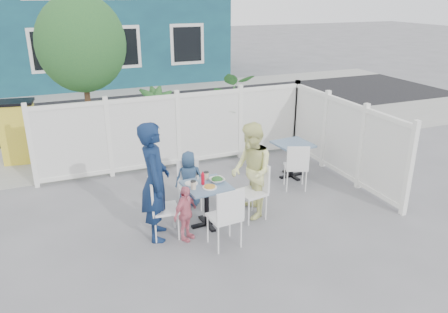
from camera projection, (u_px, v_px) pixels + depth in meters
name	position (u px, v px, depth m)	size (l,w,h in m)	color
ground	(215.00, 215.00, 7.48)	(80.00, 80.00, 0.00)	slate
near_sidewalk	(159.00, 147.00, 10.76)	(24.00, 2.60, 0.01)	gray
street	(130.00, 111.00, 13.96)	(24.00, 5.00, 0.01)	black
far_sidewalk	(114.00, 92.00, 16.64)	(24.00, 1.60, 0.01)	gray
building	(83.00, 6.00, 18.34)	(11.00, 6.00, 6.00)	#153C4D
fence_back	(178.00, 132.00, 9.31)	(5.86, 0.08, 1.60)	white
fence_right	(342.00, 140.00, 8.78)	(0.08, 3.66, 1.60)	white
tree	(81.00, 44.00, 8.84)	(1.80, 1.62, 3.59)	#382316
utility_cabinet	(19.00, 133.00, 9.61)	(0.72, 0.51, 1.33)	gold
potted_shrub_a	(156.00, 124.00, 9.80)	(0.90, 0.90, 1.61)	#1C4C26
potted_shrub_b	(234.00, 115.00, 10.36)	(1.52, 1.32, 1.69)	#1C4C26
main_table	(206.00, 194.00, 6.98)	(0.73, 0.73, 0.72)	#415F80
spare_table	(293.00, 151.00, 8.85)	(0.74, 0.74, 0.73)	#415F80
chair_left	(159.00, 204.00, 6.64)	(0.46, 0.47, 0.95)	white
chair_right	(255.00, 187.00, 7.23)	(0.50, 0.51, 0.97)	white
chair_back	(189.00, 181.00, 7.61)	(0.43, 0.42, 0.85)	white
chair_near	(227.00, 214.00, 6.34)	(0.48, 0.46, 0.97)	white
chair_spare	(297.00, 164.00, 8.24)	(0.54, 0.53, 0.92)	white
man	(155.00, 182.00, 6.52)	(0.68, 0.44, 1.85)	#102145
woman	(251.00, 171.00, 7.21)	(0.79, 0.62, 1.63)	#EDF251
boy	(189.00, 179.00, 7.68)	(0.49, 0.32, 1.00)	navy
toddler	(185.00, 213.00, 6.60)	(0.52, 0.22, 0.89)	pink
plate_main	(210.00, 187.00, 6.81)	(0.23, 0.23, 0.01)	white
plate_side	(191.00, 183.00, 6.95)	(0.21, 0.21, 0.01)	white
salad_bowl	(217.00, 180.00, 7.01)	(0.24, 0.24, 0.06)	white
coffee_cup_a	(193.00, 185.00, 6.75)	(0.08, 0.08, 0.12)	beige
coffee_cup_b	(206.00, 176.00, 7.09)	(0.08, 0.08, 0.12)	beige
ketchup_bottle	(203.00, 179.00, 6.90)	(0.06, 0.06, 0.18)	#B8091D
salt_shaker	(198.00, 177.00, 7.11)	(0.03, 0.03, 0.07)	white
pepper_shaker	(198.00, 176.00, 7.13)	(0.03, 0.03, 0.07)	black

